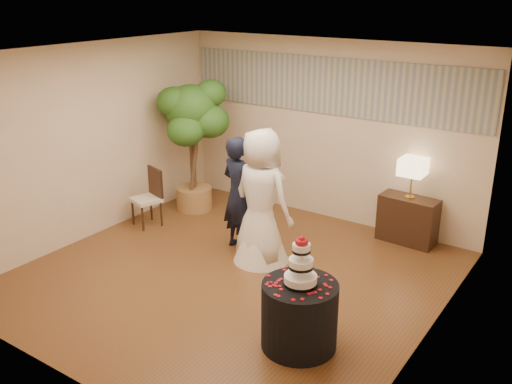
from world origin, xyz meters
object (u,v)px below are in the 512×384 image
Objects in this scene: groom at (238,194)px; console at (408,220)px; wedding_cake at (301,261)px; ficus_tree at (192,145)px; side_chair at (146,198)px; cake_table at (299,315)px; table_lamp at (412,178)px; bride at (261,197)px.

console is at bearing -124.63° from groom.
wedding_cake is 0.24× the size of ficus_tree.
side_chair is at bearing -99.19° from ficus_tree.
cake_table is at bearing 156.91° from groom.
groom is at bearing -140.93° from table_lamp.
bride is 1.99m from wedding_cake.
console is 3.55m from ficus_tree.
groom is at bearing 140.60° from cake_table.
groom is 3.08× the size of wedding_cake.
groom is 2.48m from console.
groom is 2.81× the size of table_lamp.
table_lamp is at bearing 0.00° from console.
cake_table is at bearing 142.64° from bride.
console is 0.91× the size of side_chair.
groom is at bearing 22.24° from side_chair.
table_lamp is (0.01, 3.09, 0.62)m from cake_table.
wedding_cake is at bearing 156.91° from groom.
console is 1.42× the size of table_lamp.
cake_table is 3.15m from table_lamp.
cake_table is 1.48× the size of wedding_cake.
console is 0.38× the size of ficus_tree.
bride is 2.20m from table_lamp.
bride reaches higher than console.
table_lamp is (1.89, 1.54, 0.16)m from groom.
table_lamp is at bearing 12.23° from ficus_tree.
bride is 2.20m from ficus_tree.
bride is at bearing -25.66° from ficus_tree.
side_chair reaches higher than cake_table.
groom is 2.48m from cake_table.
cake_table is at bearing -4.46° from side_chair.
cake_table is at bearing -90.14° from table_lamp.
groom is 1.81× the size of side_chair.
cake_table is at bearing -86.63° from console.
wedding_cake is (1.41, -1.40, 0.06)m from bride.
groom is 0.51m from bride.
bride is at bearing 135.15° from wedding_cake.
groom is 1.98× the size of console.
groom reaches higher than wedding_cake.
side_chair is at bearing 158.38° from cake_table.
bride is at bearing 17.13° from side_chair.
ficus_tree reaches higher than table_lamp.
ficus_tree reaches higher than side_chair.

